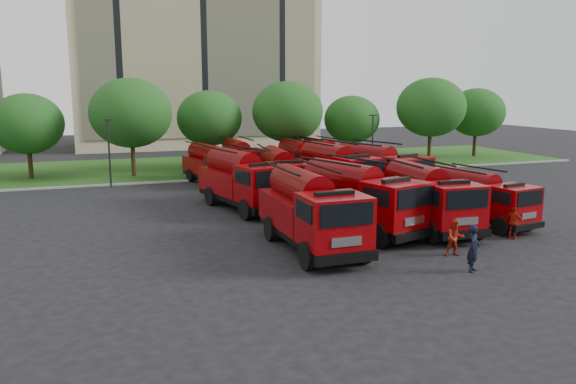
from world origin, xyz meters
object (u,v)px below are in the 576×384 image
fire_truck_10 (300,160)px  fire_truck_2 (426,198)px  firefighter_2 (513,239)px  fire_truck_1 (358,198)px  fire_truck_4 (242,180)px  fire_truck_11 (325,157)px  firefighter_3 (516,231)px  fire_truck_9 (240,160)px  fire_truck_6 (336,171)px  firefighter_4 (351,223)px  firefighter_0 (472,271)px  firefighter_5 (450,198)px  fire_truck_7 (378,170)px  fire_truck_0 (310,211)px  firefighter_1 (454,256)px  fire_truck_3 (480,198)px  fire_truck_5 (281,176)px  fire_truck_8 (211,164)px

fire_truck_10 → fire_truck_2: bearing=-92.4°
fire_truck_10 → firefighter_2: bearing=-84.5°
fire_truck_1 → fire_truck_4: (-4.13, 7.54, 0.00)m
fire_truck_11 → firefighter_3: (1.95, -21.10, -1.53)m
fire_truck_9 → firefighter_2: size_ratio=4.21×
fire_truck_6 → firefighter_4: 7.87m
fire_truck_4 → firefighter_2: 15.76m
firefighter_0 → firefighter_4: bearing=54.5°
fire_truck_11 → firefighter_2: (0.67, -22.31, -1.53)m
fire_truck_9 → firefighter_5: (11.40, -12.66, -1.59)m
fire_truck_7 → firefighter_4: 8.58m
fire_truck_9 → firefighter_5: size_ratio=4.55×
fire_truck_1 → fire_truck_4: fire_truck_4 is taller
fire_truck_0 → fire_truck_4: 9.65m
firefighter_0 → firefighter_1: bearing=31.9°
fire_truck_6 → firefighter_0: (-1.33, -16.55, -1.80)m
fire_truck_3 → fire_truck_5: bearing=120.5°
firefighter_1 → firefighter_5: (7.81, 11.35, 0.00)m
fire_truck_1 → fire_truck_11: bearing=55.3°
fire_truck_9 → firefighter_4: bearing=-84.2°
fire_truck_6 → firefighter_2: 13.66m
fire_truck_4 → fire_truck_10: 12.50m
fire_truck_1 → fire_truck_10: bearing=62.4°
fire_truck_5 → fire_truck_6: size_ratio=0.95×
fire_truck_4 → fire_truck_1: bearing=-73.9°
fire_truck_2 → fire_truck_11: (2.36, 19.20, -0.17)m
fire_truck_1 → fire_truck_5: bearing=80.7°
fire_truck_0 → firefighter_2: 10.43m
fire_truck_2 → fire_truck_9: fire_truck_2 is taller
fire_truck_8 → fire_truck_10: bearing=-13.3°
fire_truck_11 → firefighter_2: 22.38m
fire_truck_7 → firefighter_2: bearing=-103.2°
fire_truck_2 → firefighter_0: size_ratio=3.88×
firefighter_4 → fire_truck_11: bearing=-86.9°
fire_truck_2 → fire_truck_4: (-7.78, 8.21, 0.09)m
fire_truck_4 → firefighter_1: 14.38m
fire_truck_3 → fire_truck_11: size_ratio=0.96×
fire_truck_0 → fire_truck_8: (-0.56, 19.60, -0.27)m
firefighter_4 → fire_truck_0: bearing=65.8°
fire_truck_11 → firefighter_4: 17.54m
fire_truck_3 → fire_truck_4: (-11.23, 8.18, 0.34)m
fire_truck_1 → fire_truck_8: (-4.01, 17.51, -0.26)m
firefighter_2 → fire_truck_4: bearing=18.5°
fire_truck_0 → firefighter_3: size_ratio=4.98×
fire_truck_3 → fire_truck_11: fire_truck_11 is taller
fire_truck_5 → fire_truck_7: bearing=3.0°
firefighter_1 → firefighter_5: firefighter_1 is taller
fire_truck_6 → firefighter_0: size_ratio=4.20×
firefighter_3 → fire_truck_5: bearing=-83.1°
firefighter_5 → fire_truck_6: bearing=4.8°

